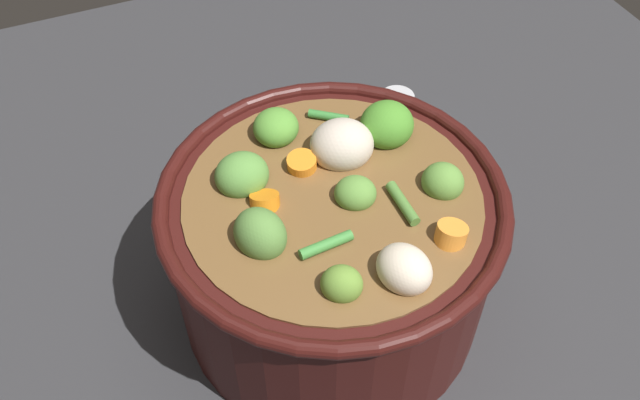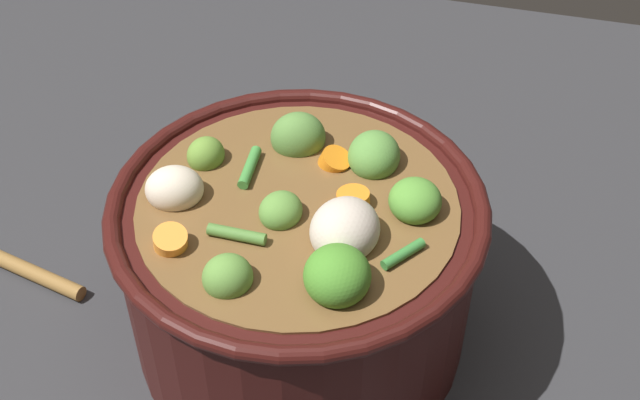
% 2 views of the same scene
% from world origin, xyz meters
% --- Properties ---
extents(ground_plane, '(1.10, 1.10, 0.00)m').
position_xyz_m(ground_plane, '(0.00, 0.00, 0.00)').
color(ground_plane, '#2D2D30').
extents(cooking_pot, '(0.27, 0.27, 0.17)m').
position_xyz_m(cooking_pot, '(0.00, 0.00, 0.08)').
color(cooking_pot, '#38110F').
rests_on(cooking_pot, ground_plane).
extents(salt_shaker, '(0.03, 0.03, 0.07)m').
position_xyz_m(salt_shaker, '(0.14, 0.15, 0.04)').
color(salt_shaker, silver).
rests_on(salt_shaker, ground_plane).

